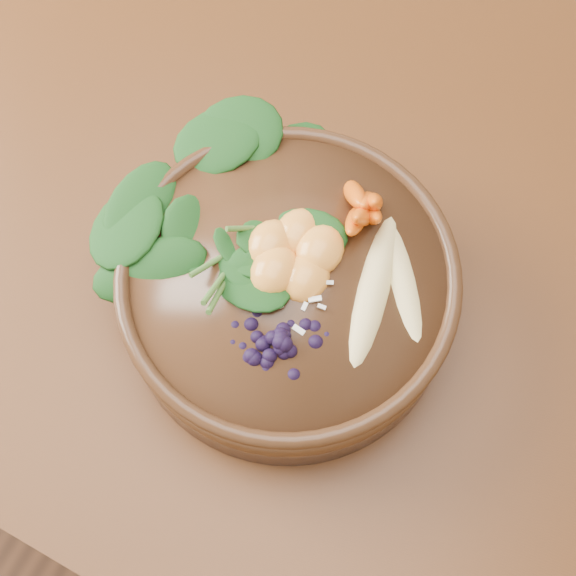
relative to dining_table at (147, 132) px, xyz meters
name	(u,v)px	position (x,y,z in m)	size (l,w,h in m)	color
ground	(202,321)	(0.00, 0.00, -0.66)	(4.00, 4.00, 0.00)	#381E0F
dining_table	(147,132)	(0.00, 0.00, 0.00)	(1.60, 0.90, 0.75)	#331C0C
stoneware_bowl	(288,292)	(0.27, -0.15, 0.13)	(0.30, 0.30, 0.08)	#3E2514
kale_heap	(247,192)	(0.21, -0.11, 0.20)	(0.20, 0.18, 0.05)	#144113
carrot_cluster	(366,178)	(0.30, -0.06, 0.22)	(0.06, 0.06, 0.08)	#DE5D0E
banana_halves	(390,278)	(0.35, -0.12, 0.19)	(0.12, 0.17, 0.03)	#E0CC84
mandarin_cluster	(294,247)	(0.27, -0.13, 0.19)	(0.09, 0.10, 0.03)	orange
blueberry_pile	(280,334)	(0.29, -0.21, 0.20)	(0.14, 0.11, 0.04)	black
coconut_flakes	(287,295)	(0.28, -0.17, 0.18)	(0.10, 0.07, 0.01)	white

